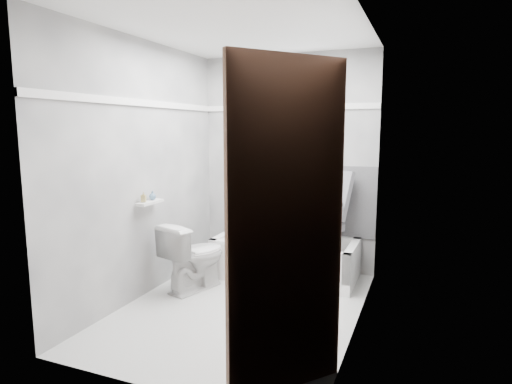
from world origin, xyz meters
The scene contains 19 objects.
floor centered at (0.00, 0.00, 0.00)m, with size 2.60×2.60×0.00m, color silver.
ceiling centered at (0.00, 0.00, 2.40)m, with size 2.60×2.60×0.00m, color silver.
wall_back centered at (0.00, 1.30, 1.20)m, with size 2.00×0.02×2.40m, color slate.
wall_front centered at (0.00, -1.30, 1.20)m, with size 2.00×0.02×2.40m, color slate.
wall_left centered at (-1.00, 0.00, 1.20)m, with size 0.02×2.60×2.40m, color slate.
wall_right centered at (1.00, 0.00, 1.20)m, with size 0.02×2.60×2.40m, color slate.
bathtub centered at (0.11, 0.93, 0.21)m, with size 1.50×0.70×0.42m, color white, non-canonical shape.
office_chair centered at (0.38, 0.98, 0.64)m, with size 0.60×0.60×1.04m, color #5E5E63, non-canonical shape.
toilet centered at (-0.62, 0.26, 0.34)m, with size 0.38×0.68×0.67m, color silver.
door centered at (0.98, -1.28, 1.00)m, with size 0.78×0.78×2.00m, color brown, non-canonical shape.
window centered at (0.25, 1.29, 2.02)m, with size 0.66×0.04×0.40m, color black, non-canonical shape.
backerboard centered at (0.25, 1.29, 0.80)m, with size 1.50×0.02×0.78m, color #4C4C4F.
trim_back centered at (0.00, 1.29, 1.82)m, with size 2.00×0.02×0.06m, color white.
trim_left centered at (-0.99, 0.00, 1.82)m, with size 0.02×2.60×0.06m, color white.
pole centered at (-0.12, 1.06, 1.05)m, with size 0.02×0.02×1.95m, color silver.
shelf centered at (-0.93, -0.01, 0.90)m, with size 0.10×0.32×0.03m, color silver.
soap_bottle_a centered at (-0.94, -0.09, 0.97)m, with size 0.04×0.04×0.09m, color #9D8D4E.
soap_bottle_b centered at (-0.94, 0.05, 0.96)m, with size 0.07×0.07×0.09m, color slate.
faucet centered at (-0.20, 1.27, 0.55)m, with size 0.26×0.10×0.16m, color silver, non-canonical shape.
Camera 1 is at (1.47, -3.31, 1.59)m, focal length 30.00 mm.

